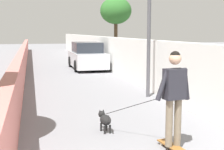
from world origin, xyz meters
TOP-DOWN VIEW (x-y plane):
  - ground_plane at (14.00, 0.00)m, footprint 80.00×80.00m
  - wall_left at (12.00, 2.36)m, footprint 48.00×0.30m
  - fence_right at (12.00, -2.36)m, footprint 48.00×0.30m
  - tree_right_mid at (19.00, -3.90)m, footprint 2.18×2.18m
  - lamp_post at (7.03, -1.81)m, footprint 0.36×0.36m
  - skateboard at (2.41, -0.54)m, footprint 0.82×0.31m
  - person_skateboarder at (2.41, -0.54)m, footprint 0.27×0.72m
  - dog at (3.76, 0.41)m, footprint 1.63×1.09m
  - car_near at (15.32, -1.21)m, footprint 4.16×1.80m

SIDE VIEW (x-z plane):
  - ground_plane at x=14.00m, z-range 0.00..0.00m
  - skateboard at x=2.41m, z-range 0.03..0.11m
  - dog at x=3.76m, z-range -0.25..0.80m
  - wall_left at x=12.00m, z-range 0.00..1.21m
  - car_near at x=15.32m, z-range -0.06..1.48m
  - fence_right at x=12.00m, z-range 0.00..1.84m
  - person_skateboarder at x=2.41m, z-range 0.24..1.96m
  - lamp_post at x=7.03m, z-range 0.76..4.73m
  - tree_right_mid at x=19.00m, z-range 1.28..5.79m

